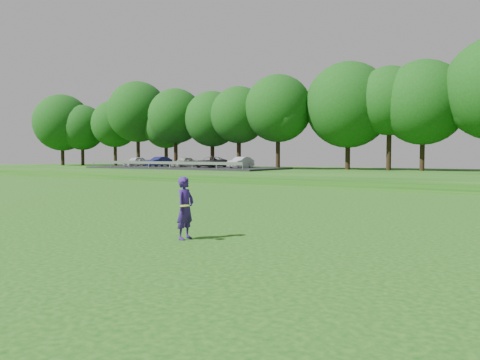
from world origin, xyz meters
The scene contains 6 objects.
ground centered at (0.00, 0.00, 0.00)m, with size 140.00×140.00×0.00m, color #0E480F.
berm centered at (0.00, 34.00, 0.30)m, with size 130.00×30.00×0.60m, color #0E480F.
walking_path centered at (0.00, 20.00, 0.02)m, with size 130.00×1.60×0.04m, color gray.
treeline centered at (0.00, 38.00, 8.10)m, with size 104.00×7.00×15.00m, color #12420F, non-canonical shape.
parking_lot centered at (-23.79, 32.80, 1.02)m, with size 24.00×9.00×1.38m.
woman centered at (4.26, -0.05, 0.79)m, with size 0.55×0.70×1.59m.
Camera 1 is at (11.91, -9.06, 2.12)m, focal length 35.00 mm.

